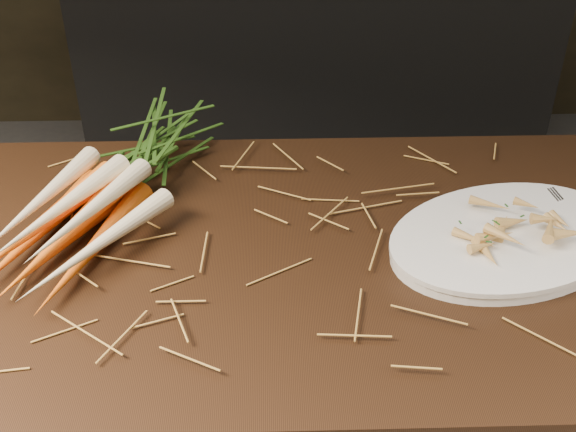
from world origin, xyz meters
name	(u,v)px	position (x,y,z in m)	size (l,w,h in m)	color
back_counter	(314,61)	(0.30, 2.18, 0.42)	(1.82, 0.62, 0.84)	black
straw_bedding	(198,245)	(0.00, 0.30, 0.91)	(1.40, 0.60, 0.02)	#B07A38
root_veg_bunch	(122,173)	(-0.13, 0.44, 0.95)	(0.38, 0.60, 0.11)	#DD5715
serving_platter	(507,240)	(0.48, 0.30, 0.91)	(0.39, 0.26, 0.02)	white
roasted_veg_heap	(511,223)	(0.48, 0.30, 0.94)	(0.19, 0.14, 0.04)	#B39147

